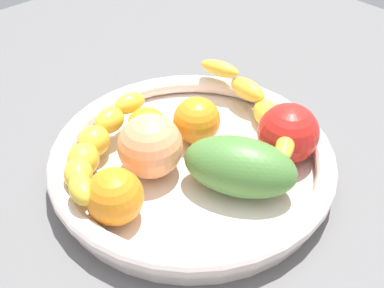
% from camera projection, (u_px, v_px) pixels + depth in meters
% --- Properties ---
extents(kitchen_counter, '(1.20, 1.20, 0.03)m').
position_uv_depth(kitchen_counter, '(192.00, 181.00, 0.60)').
color(kitchen_counter, '#615F60').
rests_on(kitchen_counter, ground).
extents(fruit_bowl, '(0.34, 0.34, 0.04)m').
position_uv_depth(fruit_bowl, '(192.00, 160.00, 0.58)').
color(fruit_bowl, silver).
rests_on(fruit_bowl, kitchen_counter).
extents(banana_draped_left, '(0.17, 0.13, 0.05)m').
position_uv_depth(banana_draped_left, '(95.00, 147.00, 0.56)').
color(banana_draped_left, yellow).
rests_on(banana_draped_left, fruit_bowl).
extents(banana_draped_right, '(0.12, 0.22, 0.06)m').
position_uv_depth(banana_draped_right, '(261.00, 109.00, 0.61)').
color(banana_draped_right, yellow).
rests_on(banana_draped_right, fruit_bowl).
extents(orange_front, '(0.05, 0.05, 0.05)m').
position_uv_depth(orange_front, '(147.00, 128.00, 0.59)').
color(orange_front, orange).
rests_on(orange_front, fruit_bowl).
extents(orange_mid_left, '(0.06, 0.06, 0.06)m').
position_uv_depth(orange_mid_left, '(197.00, 120.00, 0.60)').
color(orange_mid_left, orange).
rests_on(orange_mid_left, fruit_bowl).
extents(orange_mid_right, '(0.06, 0.06, 0.06)m').
position_uv_depth(orange_mid_right, '(115.00, 197.00, 0.49)').
color(orange_mid_right, orange).
rests_on(orange_mid_right, fruit_bowl).
extents(peach_blush, '(0.08, 0.08, 0.08)m').
position_uv_depth(peach_blush, '(150.00, 146.00, 0.55)').
color(peach_blush, '#F7A069').
rests_on(peach_blush, fruit_bowl).
extents(tomato_red, '(0.07, 0.07, 0.07)m').
position_uv_depth(tomato_red, '(288.00, 133.00, 0.57)').
color(tomato_red, red).
rests_on(tomato_red, fruit_bowl).
extents(mango_green, '(0.12, 0.14, 0.06)m').
position_uv_depth(mango_green, '(240.00, 167.00, 0.53)').
color(mango_green, '#4C8138').
rests_on(mango_green, fruit_bowl).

